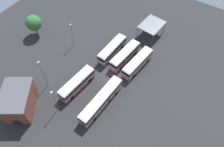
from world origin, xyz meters
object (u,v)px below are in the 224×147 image
Objects in this scene: lamp_post_near_entrance at (72,34)px; bus_row1_slot2 at (101,100)px; tree_south_edge at (34,23)px; bus_row1_slot0 at (77,83)px; lamp_post_far_corner at (43,73)px; maintenance_shelter at (152,25)px; bus_row0_slot2 at (137,63)px; depot_building at (18,101)px; lamp_post_by_building at (55,100)px; bus_row0_slot0 at (112,49)px; bus_row0_slot1 at (125,55)px.

bus_row1_slot2 is at bearing 56.68° from lamp_post_near_entrance.
bus_row1_slot0 is at bearing 69.22° from tree_south_edge.
lamp_post_far_corner reaches higher than tree_south_edge.
maintenance_shelter is at bearing -177.54° from bus_row1_slot2.
lamp_post_near_entrance is (-15.48, -3.66, -1.00)m from lamp_post_far_corner.
depot_building is at bearing -33.53° from bus_row0_slot2.
tree_south_edge is at bearing -125.06° from lamp_post_by_building.
bus_row0_slot2 is 1.45× the size of lamp_post_near_entrance.
bus_row0_slot0 is 1.62× the size of tree_south_edge.
bus_row1_slot0 is at bearing -20.07° from bus_row0_slot1.
bus_row0_slot2 is at bearing 99.55° from tree_south_edge.
bus_row0_slot1 is 13.73m from maintenance_shelter.
maintenance_shelter reaches higher than bus_row0_slot0.
bus_row0_slot0 is at bearing 103.63° from tree_south_edge.
bus_row0_slot0 is at bearing 104.51° from lamp_post_near_entrance.
bus_row0_slot2 is 1.00× the size of bus_row1_slot0.
lamp_post_near_entrance reaches higher than depot_building.
bus_row0_slot0 is 8.61m from bus_row0_slot2.
lamp_post_far_corner reaches higher than bus_row0_slot1.
bus_row0_slot1 and bus_row0_slot2 have the same top height.
lamp_post_near_entrance is (-11.81, -10.77, 2.43)m from bus_row1_slot0.
bus_row1_slot2 is 1.23× the size of depot_building.
lamp_post_by_building is at bearing 61.34° from lamp_post_far_corner.
lamp_post_by_building reaches higher than depot_building.
maintenance_shelter is at bearing 166.50° from bus_row1_slot0.
lamp_post_near_entrance reaches higher than bus_row1_slot2.
bus_row0_slot2 is (0.38, 8.60, 0.00)m from bus_row0_slot0.
bus_row0_slot0 is 1.42× the size of lamp_post_near_entrance.
bus_row0_slot2 is at bearing 146.10° from bus_row1_slot0.
lamp_post_near_entrance is (-23.85, -2.92, 1.14)m from depot_building.
lamp_post_by_building is at bearing -0.76° from bus_row1_slot0.
bus_row0_slot0 and bus_row0_slot1 have the same top height.
maintenance_shelter is 1.02× the size of lamp_post_by_building.
tree_south_edge reaches higher than bus_row0_slot1.
lamp_post_by_building is at bearing -13.91° from bus_row0_slot1.
bus_row0_slot2 is at bearing 137.16° from lamp_post_far_corner.
bus_row0_slot2 is at bearing 87.45° from bus_row0_slot0.
lamp_post_by_building is (3.83, 7.01, -0.90)m from lamp_post_far_corner.
bus_row1_slot0 is at bearing 42.37° from lamp_post_near_entrance.
bus_row1_slot0 is (14.51, -9.75, -0.00)m from bus_row0_slot2.
bus_row1_slot2 is 22.68m from lamp_post_near_entrance.
tree_south_edge is (-12.58, -16.38, -0.87)m from lamp_post_far_corner.
bus_row0_slot1 is (-0.03, 4.30, 0.00)m from bus_row0_slot0.
lamp_post_far_corner is 1.43× the size of tree_south_edge.
bus_row1_slot0 is (14.89, -1.15, 0.00)m from bus_row0_slot0.
bus_row0_slot0 is 1.13× the size of lamp_post_far_corner.
maintenance_shelter is at bearing 157.24° from bus_row0_slot0.
bus_row0_slot2 is at bearing 97.50° from lamp_post_near_entrance.
lamp_post_by_building is at bearing -49.77° from bus_row1_slot2.
bus_row0_slot1 and bus_row1_slot2 have the same top height.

